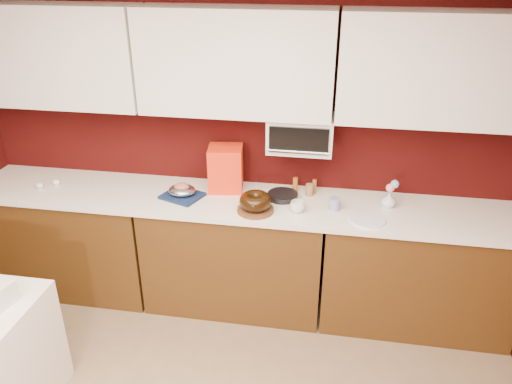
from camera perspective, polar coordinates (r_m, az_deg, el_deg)
The scene contains 29 objects.
wall_back at distance 3.75m, azimuth -1.64°, elevation 6.08°, with size 4.00×0.02×2.50m, color #370907.
base_cabinet_left at distance 4.29m, azimuth -20.16°, elevation -5.02°, with size 1.31×0.58×0.86m, color #4A2D0E.
base_cabinet_center at distance 3.84m, azimuth -2.39°, elevation -7.08°, with size 1.31×0.58×0.86m, color #4A2D0E.
base_cabinet_right at distance 3.83m, azimuth 17.75°, elevation -8.59°, with size 1.31×0.58×0.86m, color #4A2D0E.
countertop at distance 3.62m, azimuth -2.52°, elevation -1.10°, with size 4.00×0.62×0.04m, color white.
upper_cabinet_left at distance 3.92m, azimuth -22.39°, elevation 14.21°, with size 1.31×0.33×0.70m, color white.
upper_cabinet_center at distance 3.43m, azimuth -2.32°, elevation 14.61°, with size 1.31×0.33×0.70m, color white.
upper_cabinet_right at distance 3.42m, azimuth 20.75°, elevation 12.96°, with size 1.31×0.33×0.70m, color white.
toaster_oven at distance 3.51m, azimuth 5.14°, elevation 6.76°, with size 0.45×0.30×0.25m, color white.
toaster_oven_door at distance 3.36m, azimuth 4.90°, elevation 5.88°, with size 0.40×0.02×0.18m, color black.
toaster_oven_handle at distance 3.37m, azimuth 4.82°, elevation 4.60°, with size 0.02×0.02×0.42m, color silver.
cake_base at distance 3.43m, azimuth -0.06°, elevation -2.06°, with size 0.25×0.25×0.02m, color brown.
bundt_cake at distance 3.40m, azimuth -0.06°, elevation -1.04°, with size 0.22×0.22×0.09m, color black.
navy_towel at distance 3.67m, azimuth -8.42°, elevation -0.43°, with size 0.27×0.23×0.02m, color #132449.
foil_ham_nest at distance 3.65m, azimuth -8.46°, elevation 0.19°, with size 0.20×0.17×0.07m, color silver.
roasted_ham at distance 3.64m, azimuth -8.49°, elevation 0.55°, with size 0.11×0.09×0.07m, color #BB6355.
pandoro_box at distance 3.70m, azimuth -3.48°, elevation 2.70°, with size 0.25×0.22×0.33m, color red.
dark_pan at distance 3.62m, azimuth 3.06°, elevation -0.41°, with size 0.22×0.22×0.04m, color black.
coffee_mug at distance 3.42m, azimuth 4.76°, elevation -1.57°, with size 0.09×0.09×0.10m, color silver.
blue_jar at distance 3.48m, azimuth 8.96°, elevation -1.36°, with size 0.07×0.07×0.09m, color navy.
flower_vase at distance 3.59m, azimuth 14.93°, elevation -0.80°, with size 0.08×0.08×0.12m, color silver.
flower_pink at distance 3.55m, azimuth 15.09°, elevation 0.46°, with size 0.06×0.06×0.06m, color pink.
flower_blue at distance 3.57m, azimuth 15.59°, elevation 0.88°, with size 0.06×0.06×0.06m, color #82ADD1.
china_plate at distance 3.41m, azimuth 12.62°, elevation -3.07°, with size 0.24×0.24×0.01m, color white.
amber_bottle at distance 3.71m, azimuth 4.51°, elevation 0.83°, with size 0.04×0.04×0.11m, color #955B1B.
paper_cup at distance 3.66m, azimuth 6.13°, elevation 0.24°, with size 0.06×0.06×0.09m, color #966644.
egg_left at distance 4.10m, azimuth -23.50°, elevation 0.68°, with size 0.06×0.05×0.05m, color silver.
egg_right at distance 4.11m, azimuth -21.86°, elevation 1.04°, with size 0.06×0.04×0.04m, color white.
amber_bottle_tall at distance 3.70m, azimuth 6.68°, elevation 0.65°, with size 0.03×0.03×0.11m, color brown.
Camera 1 is at (0.70, -1.20, 2.53)m, focal length 35.00 mm.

